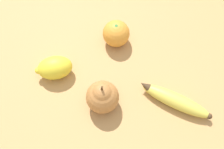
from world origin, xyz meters
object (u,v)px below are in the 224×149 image
(orange, at_px, (116,33))
(lemon, at_px, (55,68))
(pear, at_px, (102,96))
(banana, at_px, (175,100))

(orange, xyz_separation_m, lemon, (-0.12, 0.13, -0.01))
(orange, distance_m, pear, 0.18)
(banana, distance_m, lemon, 0.29)
(banana, relative_size, pear, 1.87)
(banana, bearing_deg, orange, -24.63)
(banana, xyz_separation_m, pear, (-0.03, 0.17, 0.02))
(lemon, bearing_deg, banana, -96.63)
(banana, height_order, orange, orange)
(banana, height_order, pear, pear)
(banana, xyz_separation_m, orange, (0.15, 0.16, 0.02))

